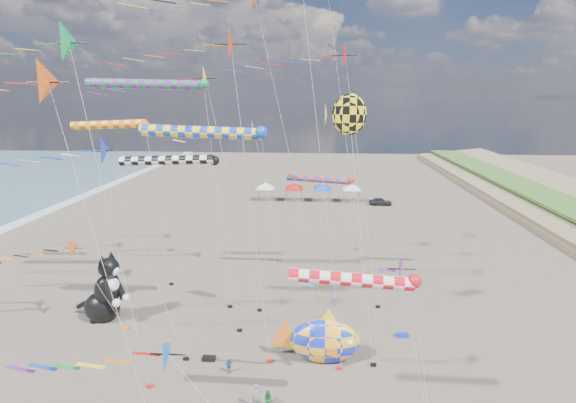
# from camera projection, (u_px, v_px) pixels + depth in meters

# --- Properties ---
(delta_kite_0) EXTENTS (13.63, 2.43, 19.81)m
(delta_kite_0) POSITION_uv_depth(u_px,v_px,m) (27.00, 87.00, 21.51)
(delta_kite_0) COLOR #EB5214
(delta_kite_0) RESTS_ON ground
(delta_kite_1) EXTENTS (10.45, 2.35, 21.88)m
(delta_kite_1) POSITION_uv_depth(u_px,v_px,m) (57.00, 47.00, 23.86)
(delta_kite_1) COLOR #149745
(delta_kite_1) RESTS_ON ground
(delta_kite_3) EXTENTS (13.45, 2.15, 20.40)m
(delta_kite_3) POSITION_uv_depth(u_px,v_px,m) (182.00, 82.00, 34.41)
(delta_kite_3) COLOR #FFFA1B
(delta_kite_3) RESTS_ON ground
(delta_kite_4) EXTENTS (11.06, 1.66, 8.39)m
(delta_kite_4) POSITION_uv_depth(u_px,v_px,m) (165.00, 367.00, 18.20)
(delta_kite_4) COLOR blue
(delta_kite_4) RESTS_ON ground
(delta_kite_5) EXTENTS (10.13, 2.08, 16.06)m
(delta_kite_5) POSITION_uv_depth(u_px,v_px,m) (248.00, 131.00, 42.10)
(delta_kite_5) COLOR #1671B9
(delta_kite_5) RESTS_ON ground
(delta_kite_6) EXTENTS (12.00, 2.29, 22.29)m
(delta_kite_6) POSITION_uv_depth(u_px,v_px,m) (336.00, 57.00, 34.51)
(delta_kite_6) COLOR red
(delta_kite_6) RESTS_ON ground
(delta_kite_7) EXTENTS (7.47, 1.68, 9.61)m
(delta_kite_7) POSITION_uv_depth(u_px,v_px,m) (379.00, 276.00, 24.25)
(delta_kite_7) COLOR purple
(delta_kite_7) RESTS_ON ground
(delta_kite_8) EXTENTS (9.41, 1.51, 7.78)m
(delta_kite_8) POSITION_uv_depth(u_px,v_px,m) (61.00, 249.00, 34.15)
(delta_kite_8) COLOR #E15B15
(delta_kite_8) RESTS_ON ground
(delta_kite_10) EXTENTS (12.53, 2.03, 15.58)m
(delta_kite_10) POSITION_uv_depth(u_px,v_px,m) (85.00, 156.00, 28.36)
(delta_kite_10) COLOR #1830C3
(delta_kite_10) RESTS_ON ground
(delta_kite_11) EXTENTS (10.26, 2.23, 22.17)m
(delta_kite_11) POSITION_uv_depth(u_px,v_px,m) (207.00, 46.00, 26.49)
(delta_kite_11) COLOR #FC3109
(delta_kite_11) RESTS_ON ground
(windsock_0) EXTENTS (8.68, 0.70, 13.74)m
(windsock_0) POSITION_uv_depth(u_px,v_px,m) (172.00, 161.00, 32.28)
(windsock_0) COLOR black
(windsock_0) RESTS_ON ground
(windsock_1) EXTENTS (7.82, 0.66, 10.51)m
(windsock_1) POSITION_uv_depth(u_px,v_px,m) (323.00, 180.00, 42.73)
(windsock_1) COLOR red
(windsock_1) RESTS_ON ground
(windsock_2) EXTENTS (8.42, 0.79, 15.80)m
(windsock_2) POSITION_uv_depth(u_px,v_px,m) (113.00, 125.00, 40.52)
(windsock_2) COLOR #FF4F15
(windsock_2) RESTS_ON ground
(windsock_3) EXTENTS (10.94, 0.80, 19.20)m
(windsock_3) POSITION_uv_depth(u_px,v_px,m) (151.00, 85.00, 35.12)
(windsock_3) COLOR #178242
(windsock_3) RESTS_ON ground
(windsock_4) EXTENTS (10.15, 0.88, 15.88)m
(windsock_4) POSITION_uv_depth(u_px,v_px,m) (207.00, 133.00, 31.17)
(windsock_4) COLOR blue
(windsock_4) RESTS_ON ground
(windsock_5) EXTENTS (7.74, 0.71, 9.51)m
(windsock_5) POSITION_uv_depth(u_px,v_px,m) (359.00, 281.00, 21.82)
(windsock_5) COLOR red
(windsock_5) RESTS_ON ground
(angelfish_kite) EXTENTS (3.74, 3.02, 18.05)m
(angelfish_kite) POSITION_uv_depth(u_px,v_px,m) (346.00, 117.00, 28.78)
(angelfish_kite) COLOR yellow
(angelfish_kite) RESTS_ON ground
(cat_inflatable) EXTENTS (4.81, 3.41, 5.87)m
(cat_inflatable) POSITION_uv_depth(u_px,v_px,m) (104.00, 286.00, 36.19)
(cat_inflatable) COLOR black
(cat_inflatable) RESTS_ON ground
(fish_inflatable) EXTENTS (6.46, 2.31, 4.08)m
(fish_inflatable) POSITION_uv_depth(u_px,v_px,m) (324.00, 341.00, 30.78)
(fish_inflatable) COLOR #142EC4
(fish_inflatable) RESTS_ON ground
(person_adult) EXTENTS (0.68, 0.54, 1.62)m
(person_adult) POSITION_uv_depth(u_px,v_px,m) (257.00, 397.00, 26.05)
(person_adult) COLOR slate
(person_adult) RESTS_ON ground
(child_green) EXTENTS (0.68, 0.60, 1.18)m
(child_green) POSITION_uv_depth(u_px,v_px,m) (268.00, 400.00, 26.12)
(child_green) COLOR #1B7130
(child_green) RESTS_ON ground
(child_blue) EXTENTS (0.65, 0.45, 1.02)m
(child_blue) POSITION_uv_depth(u_px,v_px,m) (229.00, 366.00, 29.61)
(child_blue) COLOR #2545A0
(child_blue) RESTS_ON ground
(kite_bag_1) EXTENTS (0.90, 0.44, 0.30)m
(kite_bag_1) POSITION_uv_depth(u_px,v_px,m) (209.00, 358.00, 31.08)
(kite_bag_1) COLOR black
(kite_bag_1) RESTS_ON ground
(kite_bag_2) EXTENTS (0.90, 0.44, 0.30)m
(kite_bag_2) POSITION_uv_depth(u_px,v_px,m) (402.00, 335.00, 34.16)
(kite_bag_2) COLOR #1428CB
(kite_bag_2) RESTS_ON ground
(tent_row) EXTENTS (19.20, 4.20, 3.80)m
(tent_row) POSITION_uv_depth(u_px,v_px,m) (308.00, 184.00, 77.98)
(tent_row) COLOR white
(tent_row) RESTS_ON ground
(parked_car) EXTENTS (3.82, 1.57, 1.30)m
(parked_car) POSITION_uv_depth(u_px,v_px,m) (380.00, 201.00, 75.75)
(parked_car) COLOR #26262D
(parked_car) RESTS_ON ground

